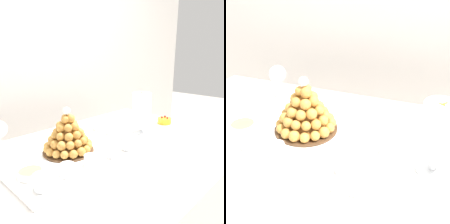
# 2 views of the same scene
# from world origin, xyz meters

# --- Properties ---
(backdrop_wall) EXTENTS (4.80, 0.10, 2.50)m
(backdrop_wall) POSITION_xyz_m (0.00, 1.03, 1.25)
(backdrop_wall) COLOR silver
(backdrop_wall) RESTS_ON ground_plane
(buffet_table) EXTENTS (1.50, 0.99, 0.79)m
(buffet_table) POSITION_xyz_m (0.00, 0.00, 0.70)
(buffet_table) COLOR brown
(buffet_table) RESTS_ON ground_plane
(serving_tray) EXTENTS (0.62, 0.43, 0.02)m
(serving_tray) POSITION_xyz_m (-0.13, 0.05, 0.80)
(serving_tray) COLOR white
(serving_tray) RESTS_ON buffet_table
(croquembouche) EXTENTS (0.24, 0.24, 0.22)m
(croquembouche) POSITION_xyz_m (-0.12, 0.11, 0.88)
(croquembouche) COLOR #4C331E
(croquembouche) RESTS_ON serving_tray
(dessert_cup_left) EXTENTS (0.06, 0.06, 0.06)m
(dessert_cup_left) POSITION_xyz_m (-0.36, -0.08, 0.83)
(dessert_cup_left) COLOR silver
(dessert_cup_left) RESTS_ON serving_tray
(dessert_cup_mid_left) EXTENTS (0.06, 0.06, 0.05)m
(dessert_cup_mid_left) POSITION_xyz_m (-0.25, -0.07, 0.83)
(dessert_cup_mid_left) COLOR silver
(dessert_cup_mid_left) RESTS_ON serving_tray
(dessert_cup_centre) EXTENTS (0.06, 0.06, 0.05)m
(dessert_cup_centre) POSITION_xyz_m (-0.14, -0.08, 0.83)
(dessert_cup_centre) COLOR silver
(dessert_cup_centre) RESTS_ON serving_tray
(dessert_cup_mid_right) EXTENTS (0.05, 0.05, 0.05)m
(dessert_cup_mid_right) POSITION_xyz_m (-0.01, -0.09, 0.83)
(dessert_cup_mid_right) COLOR silver
(dessert_cup_mid_right) RESTS_ON serving_tray
(dessert_cup_right) EXTENTS (0.05, 0.05, 0.05)m
(dessert_cup_right) POSITION_xyz_m (0.10, -0.07, 0.83)
(dessert_cup_right) COLOR silver
(dessert_cup_right) RESTS_ON serving_tray
(creme_brulee_ramekin) EXTENTS (0.10, 0.10, 0.02)m
(creme_brulee_ramekin) POSITION_xyz_m (-0.35, 0.03, 0.82)
(creme_brulee_ramekin) COLOR white
(creme_brulee_ramekin) RESTS_ON serving_tray
(macaron_goblet) EXTENTS (0.11, 0.11, 0.25)m
(macaron_goblet) POSITION_xyz_m (0.36, 0.04, 0.95)
(macaron_goblet) COLOR white
(macaron_goblet) RESTS_ON buffet_table
(fruit_tart_plate) EXTENTS (0.19, 0.19, 0.06)m
(fruit_tart_plate) POSITION_xyz_m (0.59, 0.02, 0.81)
(fruit_tart_plate) COLOR white
(fruit_tart_plate) RESTS_ON buffet_table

